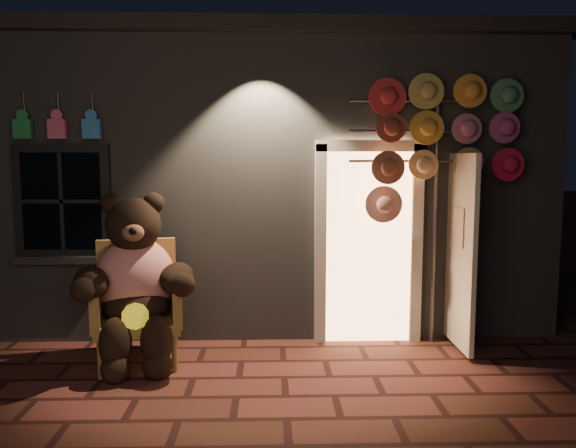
{
  "coord_description": "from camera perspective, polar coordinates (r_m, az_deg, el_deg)",
  "views": [
    {
      "loc": [
        0.3,
        -4.53,
        1.99
      ],
      "look_at": [
        0.47,
        1.0,
        1.35
      ],
      "focal_mm": 35.0,
      "sensor_mm": 36.0,
      "label": 1
    }
  ],
  "objects": [
    {
      "name": "ground",
      "position": [
        4.96,
        -5.29,
        -17.09
      ],
      "size": [
        60.0,
        60.0,
        0.0
      ],
      "primitive_type": "plane",
      "color": "brown",
      "rests_on": "ground"
    },
    {
      "name": "shop_building",
      "position": [
        8.53,
        -3.74,
        4.88
      ],
      "size": [
        7.3,
        5.95,
        3.51
      ],
      "color": "slate",
      "rests_on": "ground"
    },
    {
      "name": "wicker_armchair",
      "position": [
        5.77,
        -15.05,
        -7.66
      ],
      "size": [
        0.94,
        0.89,
        1.19
      ],
      "rotation": [
        0.0,
        0.0,
        0.22
      ],
      "color": "#B29145",
      "rests_on": "ground"
    },
    {
      "name": "teddy_bear",
      "position": [
        5.57,
        -15.27,
        -5.71
      ],
      "size": [
        1.2,
        1.04,
        1.68
      ],
      "rotation": [
        0.0,
        0.0,
        0.22
      ],
      "color": "red",
      "rests_on": "ground"
    },
    {
      "name": "hat_rack",
      "position": [
        6.08,
        15.35,
        8.39
      ],
      "size": [
        1.8,
        0.22,
        2.82
      ],
      "color": "#59595E",
      "rests_on": "ground"
    }
  ]
}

